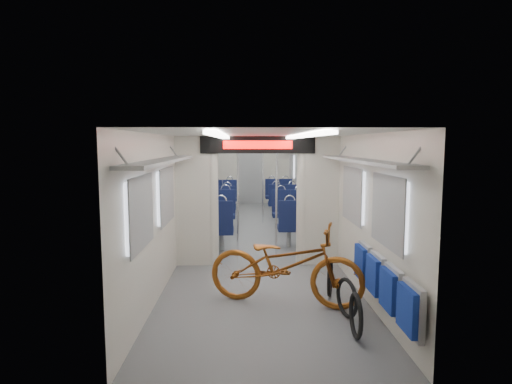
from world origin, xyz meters
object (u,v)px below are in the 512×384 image
seat_bay_far_right (281,196)px  stanchion_near_left (238,195)px  bicycle (285,264)px  flip_bench (383,282)px  seat_bay_near_right (295,214)px  bike_hoop_b (347,300)px  seat_bay_near_left (213,215)px  stanchion_far_left (238,181)px  bike_hoop_c (330,279)px  stanchion_far_right (263,181)px  bike_hoop_a (356,318)px  seat_bay_far_left (221,198)px  stanchion_near_right (276,198)px

seat_bay_far_right → stanchion_near_left: stanchion_near_left is taller
bicycle → flip_bench: (1.04, -0.86, 0.03)m
stanchion_near_left → seat_bay_near_right: bearing=44.1°
bike_hoop_b → seat_bay_far_right: bearing=90.7°
seat_bay_near_left → stanchion_far_left: stanchion_far_left is taller
bike_hoop_c → seat_bay_near_left: (-1.92, 3.64, 0.32)m
bike_hoop_c → stanchion_far_right: 5.88m
seat_bay_near_right → stanchion_near_left: 1.91m
bike_hoop_a → stanchion_far_left: stanchion_far_left is taller
bicycle → stanchion_near_left: size_ratio=0.92×
seat_bay_near_left → stanchion_far_left: (0.54, 2.10, 0.58)m
bike_hoop_a → stanchion_far_right: size_ratio=0.23×
bike_hoop_a → seat_bay_near_left: size_ratio=0.23×
seat_bay_near_left → seat_bay_far_left: (0.00, 3.26, -0.01)m
seat_bay_far_right → stanchion_far_left: stanchion_far_left is taller
seat_bay_near_right → bike_hoop_c: bearing=-89.3°
bike_hoop_a → seat_bay_far_right: size_ratio=0.25×
stanchion_far_left → stanchion_near_right: bearing=-78.0°
seat_bay_far_left → stanchion_near_left: stanchion_near_left is taller
bike_hoop_c → seat_bay_far_left: 7.16m
bike_hoop_c → stanchion_far_right: bearing=96.9°
seat_bay_near_left → stanchion_far_left: bearing=75.7°
stanchion_far_left → stanchion_far_right: same height
seat_bay_far_left → seat_bay_far_right: size_ratio=1.04×
bike_hoop_a → seat_bay_near_left: 5.34m
flip_bench → stanchion_far_right: bearing=98.9°
seat_bay_far_right → stanchion_near_left: (-1.30, -4.90, 0.60)m
bike_hoop_c → stanchion_far_right: stanchion_far_right is taller
stanchion_near_right → stanchion_far_left: size_ratio=1.00×
flip_bench → stanchion_near_left: bearing=114.8°
bike_hoop_c → stanchion_far_right: size_ratio=0.23×
flip_bench → bike_hoop_a: 0.53m
bicycle → stanchion_near_left: bearing=30.1°
seat_bay_far_left → bike_hoop_a: bearing=-76.8°
flip_bench → seat_bay_far_right: 8.64m
seat_bay_far_left → stanchion_near_right: (1.31, -4.77, 0.59)m
bicycle → flip_bench: bicycle is taller
seat_bay_near_right → stanchion_far_left: stanchion_far_left is taller
flip_bench → bike_hoop_a: (-0.35, -0.19, -0.34)m
flip_bench → seat_bay_far_right: seat_bay_far_right is taller
seat_bay_far_right → bike_hoop_c: bearing=-89.7°
bicycle → seat_bay_near_left: (-1.25, 3.92, 0.02)m
seat_bay_near_right → seat_bay_far_left: 3.58m
bike_hoop_b → stanchion_near_left: 3.74m
bike_hoop_a → stanchion_near_right: bearing=100.3°
bicycle → bike_hoop_a: 1.29m
bike_hoop_a → stanchion_near_left: 4.24m
bike_hoop_a → seat_bay_near_left: (-1.94, 4.97, 0.33)m
seat_bay_far_right → flip_bench: bearing=-87.2°
seat_bay_far_left → seat_bay_near_left: bearing=-90.0°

